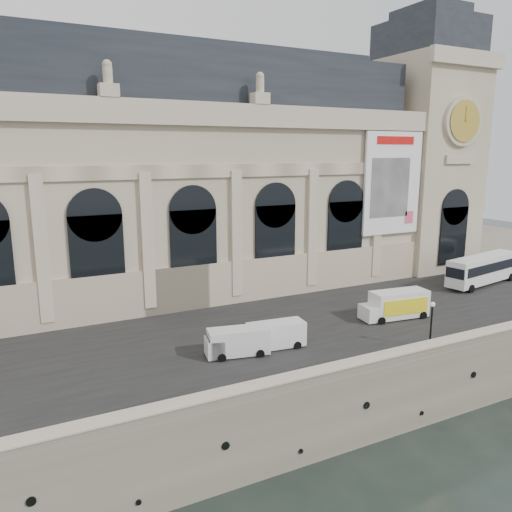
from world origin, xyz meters
The scene contains 11 objects.
ground centered at (0.00, 0.00, 0.00)m, with size 260.00×260.00×0.00m, color black.
quay centered at (0.00, 35.00, 3.00)m, with size 160.00×70.00×6.00m, color gray.
street centered at (0.00, 14.00, 6.03)m, with size 160.00×24.00×0.06m, color #2D2D2D.
parapet centered at (0.00, 0.60, 6.62)m, with size 160.00×1.40×1.21m.
museum centered at (-5.98, 30.86, 19.72)m, with size 69.00×18.70×29.10m.
clock_pavilion centered at (34.00, 27.93, 23.42)m, with size 13.00×14.72×36.70m.
bus_right centered at (32.91, 14.70, 8.14)m, with size 13.20×4.80×3.81m.
van_b centered at (-5.47, 8.32, 7.21)m, with size 5.63×3.03×2.38m.
van_c centered at (-1.80, 8.29, 7.19)m, with size 5.43×2.60×2.34m.
box_truck centered at (13.41, 9.53, 7.47)m, with size 7.48×3.27×2.92m.
lamp_right centered at (10.47, 1.94, 8.13)m, with size 0.44×0.44×4.28m.
Camera 1 is at (-21.93, -27.86, 22.95)m, focal length 35.00 mm.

